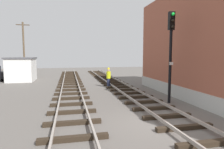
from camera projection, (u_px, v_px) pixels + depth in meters
name	position (u px, v px, depth m)	size (l,w,h in m)	color
ground_plane	(160.00, 125.00, 8.46)	(80.00, 80.00, 0.00)	#605B56
track_near_building	(175.00, 121.00, 8.60)	(2.50, 55.71, 0.32)	#2D2319
track_centre	(73.00, 129.00, 7.64)	(2.50, 55.71, 0.32)	#2D2319
signal_mast	(171.00, 47.00, 11.97)	(0.36, 0.40, 5.66)	black
control_hut	(22.00, 69.00, 22.71)	(3.00, 3.80, 2.76)	silver
utility_pole_far	(24.00, 48.00, 27.52)	(1.80, 0.24, 7.66)	brown
track_worker_foreground	(109.00, 78.00, 18.15)	(0.40, 0.40, 1.87)	#262D4C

